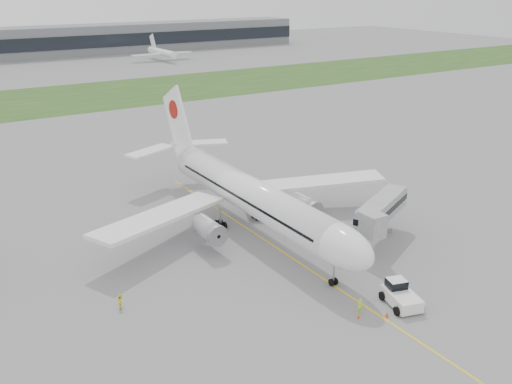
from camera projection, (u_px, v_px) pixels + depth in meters
ground at (265, 240)px, 80.15m from camera, size 600.00×600.00×0.00m
apron_markings at (285, 254)px, 76.18m from camera, size 70.00×70.00×0.04m
grass_strip at (52, 100)px, 175.25m from camera, size 600.00×50.00×0.02m
airliner at (246, 192)px, 82.04m from camera, size 48.13×53.95×17.88m
pushback_tug at (400, 294)px, 63.96m from camera, size 4.42×5.55×2.55m
jet_bridge at (380, 211)px, 77.73m from camera, size 13.19×9.25×6.44m
safety_cone_left at (358, 316)px, 61.45m from camera, size 0.35×0.35×0.48m
safety_cone_right at (387, 314)px, 61.68m from camera, size 0.45×0.45×0.62m
ground_crew_near at (360, 306)px, 62.33m from camera, size 0.65×0.44×1.73m
ground_crew_far at (121, 301)px, 63.16m from camera, size 1.01×1.09×1.81m
distant_aircraft_right at (162, 61)px, 261.50m from camera, size 28.92×25.63×10.88m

